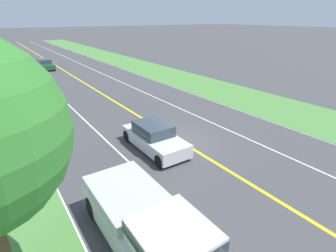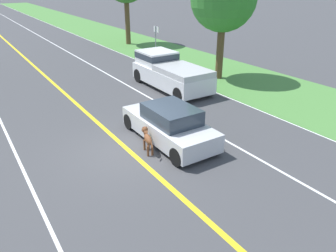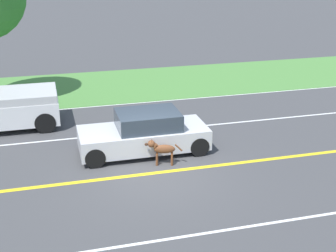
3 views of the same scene
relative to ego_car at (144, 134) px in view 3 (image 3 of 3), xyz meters
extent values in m
plane|color=#424244|center=(-1.69, 0.11, -0.66)|extent=(400.00, 400.00, 0.00)
cube|color=yellow|center=(-1.69, 0.11, -0.66)|extent=(0.18, 160.00, 0.01)
cube|color=white|center=(5.31, 0.11, -0.66)|extent=(0.14, 160.00, 0.01)
cube|color=white|center=(1.81, 0.11, -0.66)|extent=(0.10, 160.00, 0.01)
cube|color=white|center=(-5.19, 0.11, -0.66)|extent=(0.10, 160.00, 0.01)
cube|color=#4C843D|center=(8.31, 0.11, -0.65)|extent=(6.00, 160.00, 0.03)
cube|color=silver|center=(0.00, 0.04, -0.14)|extent=(1.77, 4.32, 0.68)
cube|color=#2D3842|center=(0.00, -0.13, 0.48)|extent=(1.52, 2.07, 0.57)
cylinder|color=black|center=(0.80, 1.78, -0.33)|extent=(0.22, 0.65, 0.65)
cylinder|color=black|center=(0.80, -1.69, -0.33)|extent=(0.22, 0.65, 0.65)
cylinder|color=black|center=(-0.80, 1.78, -0.33)|extent=(0.22, 0.65, 0.65)
cylinder|color=black|center=(-0.80, -1.69, -0.33)|extent=(0.22, 0.65, 0.65)
ellipsoid|color=brown|center=(-1.16, -0.40, -0.12)|extent=(0.39, 0.72, 0.29)
cylinder|color=brown|center=(-1.03, -0.18, -0.46)|extent=(0.08, 0.08, 0.40)
cylinder|color=brown|center=(-1.15, -0.65, -0.46)|extent=(0.08, 0.08, 0.40)
cylinder|color=brown|center=(-1.18, -0.15, -0.46)|extent=(0.08, 0.08, 0.40)
cylinder|color=brown|center=(-1.30, -0.61, -0.46)|extent=(0.08, 0.08, 0.40)
cylinder|color=brown|center=(-1.09, -0.11, 0.00)|extent=(0.19, 0.22, 0.18)
sphere|color=brown|center=(-1.06, 0.00, 0.06)|extent=(0.29, 0.29, 0.23)
ellipsoid|color=#331E14|center=(-1.02, 0.16, 0.04)|extent=(0.13, 0.13, 0.09)
cone|color=#55301C|center=(-1.00, -0.02, 0.15)|extent=(0.09, 0.09, 0.11)
cone|color=#55301C|center=(-1.12, 0.01, 0.15)|extent=(0.09, 0.09, 0.11)
cylinder|color=brown|center=(-1.28, -0.84, -0.08)|extent=(0.12, 0.26, 0.26)
cube|color=beige|center=(3.63, 4.22, 0.60)|extent=(2.03, 3.01, 0.31)
cylinder|color=black|center=(4.58, 3.23, -0.27)|extent=(0.22, 0.78, 0.78)
cylinder|color=black|center=(2.69, 3.23, -0.27)|extent=(0.22, 0.78, 0.78)
camera|label=1|loc=(6.53, 10.91, 5.97)|focal=28.00mm
camera|label=2|loc=(-6.20, -9.42, 5.10)|focal=35.00mm
camera|label=3|loc=(-14.37, 3.01, 5.91)|focal=50.00mm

